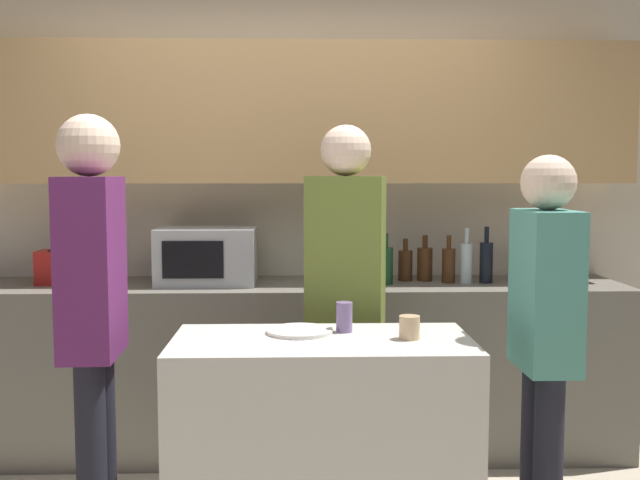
# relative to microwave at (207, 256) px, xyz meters

# --- Properties ---
(back_wall) EXTENTS (6.40, 0.40, 2.70)m
(back_wall) POSITION_rel_microwave_xyz_m (0.43, 0.25, 0.47)
(back_wall) COLOR beige
(back_wall) RESTS_ON ground_plane
(back_counter) EXTENTS (3.60, 0.62, 0.91)m
(back_counter) POSITION_rel_microwave_xyz_m (0.43, -0.02, -0.61)
(back_counter) COLOR #6B665B
(back_counter) RESTS_ON ground_plane
(kitchen_island) EXTENTS (1.13, 0.57, 0.88)m
(kitchen_island) POSITION_rel_microwave_xyz_m (0.58, -1.23, -0.62)
(kitchen_island) COLOR beige
(kitchen_island) RESTS_ON ground_plane
(microwave) EXTENTS (0.52, 0.39, 0.30)m
(microwave) POSITION_rel_microwave_xyz_m (0.00, 0.00, 0.00)
(microwave) COLOR #B7BABC
(microwave) RESTS_ON back_counter
(toaster) EXTENTS (0.26, 0.16, 0.18)m
(toaster) POSITION_rel_microwave_xyz_m (-0.77, 0.00, -0.06)
(toaster) COLOR #B21E19
(toaster) RESTS_ON back_counter
(potted_plant) EXTENTS (0.14, 0.14, 0.40)m
(potted_plant) POSITION_rel_microwave_xyz_m (1.75, 0.00, 0.05)
(potted_plant) COLOR brown
(potted_plant) RESTS_ON back_counter
(bottle_0) EXTENTS (0.08, 0.08, 0.24)m
(bottle_0) POSITION_rel_microwave_xyz_m (0.85, -0.06, -0.06)
(bottle_0) COLOR #194723
(bottle_0) RESTS_ON back_counter
(bottle_1) EXTENTS (0.08, 0.08, 0.27)m
(bottle_1) POSITION_rel_microwave_xyz_m (0.95, -0.05, -0.05)
(bottle_1) COLOR #194723
(bottle_1) RESTS_ON back_counter
(bottle_2) EXTENTS (0.08, 0.08, 0.23)m
(bottle_2) POSITION_rel_microwave_xyz_m (1.08, 0.07, -0.06)
(bottle_2) COLOR #472814
(bottle_2) RESTS_ON back_counter
(bottle_3) EXTENTS (0.08, 0.08, 0.25)m
(bottle_3) POSITION_rel_microwave_xyz_m (1.18, 0.06, -0.05)
(bottle_3) COLOR #472814
(bottle_3) RESTS_ON back_counter
(bottle_4) EXTENTS (0.07, 0.07, 0.26)m
(bottle_4) POSITION_rel_microwave_xyz_m (1.30, -0.01, -0.05)
(bottle_4) COLOR #472814
(bottle_4) RESTS_ON back_counter
(bottle_5) EXTENTS (0.06, 0.06, 0.30)m
(bottle_5) POSITION_rel_microwave_xyz_m (1.39, -0.04, -0.04)
(bottle_5) COLOR silver
(bottle_5) RESTS_ON back_counter
(bottle_6) EXTENTS (0.07, 0.07, 0.30)m
(bottle_6) POSITION_rel_microwave_xyz_m (1.50, -0.02, -0.03)
(bottle_6) COLOR black
(bottle_6) RESTS_ON back_counter
(plate_on_island) EXTENTS (0.26, 0.26, 0.01)m
(plate_on_island) POSITION_rel_microwave_xyz_m (0.49, -1.13, -0.17)
(plate_on_island) COLOR white
(plate_on_island) RESTS_ON kitchen_island
(cup_0) EXTENTS (0.08, 0.08, 0.09)m
(cup_0) POSITION_rel_microwave_xyz_m (0.90, -1.25, -0.14)
(cup_0) COLOR #D9B382
(cup_0) RESTS_ON kitchen_island
(cup_1) EXTENTS (0.06, 0.06, 0.12)m
(cup_1) POSITION_rel_microwave_xyz_m (0.67, -1.11, -0.12)
(cup_1) COLOR slate
(cup_1) RESTS_ON kitchen_island
(person_left) EXTENTS (0.23, 0.35, 1.72)m
(person_left) POSITION_rel_microwave_xyz_m (-0.27, -1.26, -0.04)
(person_left) COLOR black
(person_left) RESTS_ON ground_plane
(person_center) EXTENTS (0.21, 0.34, 1.57)m
(person_center) POSITION_rel_microwave_xyz_m (1.42, -1.23, -0.14)
(person_center) COLOR black
(person_center) RESTS_ON ground_plane
(person_right) EXTENTS (0.37, 0.26, 1.72)m
(person_right) POSITION_rel_microwave_xyz_m (0.70, -0.69, -0.04)
(person_right) COLOR black
(person_right) RESTS_ON ground_plane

